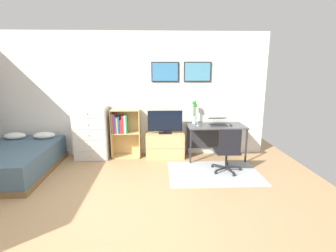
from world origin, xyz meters
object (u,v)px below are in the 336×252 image
Objects in this scene: bamboo_vase at (195,112)px; dresser at (92,133)px; tv_stand at (165,145)px; laptop at (218,122)px; television at (165,122)px; bookshelf at (123,129)px; bed at (13,161)px; wine_glass at (198,120)px; desk at (215,130)px; computer_mouse at (231,125)px; office_chair at (228,149)px.

dresser is at bearing -177.73° from bamboo_vase.
laptop is at bearing -2.82° from tv_stand.
television is 1.47× the size of bamboo_vase.
dresser reaches higher than tv_stand.
tv_stand is (0.91, -0.05, -0.36)m from bookshelf.
bed is 1.87× the size of bookshelf.
television is 0.70m from wine_glass.
television is 4.11× the size of wine_glass.
television is 0.61× the size of desk.
bed is 2.95m from tv_stand.
tv_stand is at bearing 177.30° from laptop.
wine_glass is (1.60, -0.20, 0.24)m from bookshelf.
television reaches higher than computer_mouse.
dresser is (1.26, 0.77, 0.33)m from bed.
tv_stand is at bearing 0.54° from dresser.
computer_mouse is (2.97, -0.16, 0.18)m from dresser.
office_chair is (1.14, -0.91, 0.18)m from tv_stand.
dresser reaches higher than television.
dresser is 0.68m from bookshelf.
bed is at bearing -166.27° from bamboo_vase.
dresser is at bearing 176.83° from computer_mouse.
laptop is at bearing 92.04° from office_chair.
bamboo_vase is (2.23, 0.09, 0.43)m from dresser.
bed is 2.40× the size of tv_stand.
bookshelf is 1.24× the size of office_chair.
bed is at bearing -164.67° from tv_stand.
wine_glass is (0.68, -0.15, 0.60)m from tv_stand.
bamboo_vase is (-0.74, 0.25, 0.24)m from computer_mouse.
computer_mouse is (1.39, -0.16, -0.04)m from television.
bookshelf reaches higher than laptop.
computer_mouse is 0.58× the size of wine_glass.
desk is at bearing -0.54° from television.
laptop is at bearing 153.79° from computer_mouse.
television is (0.91, -0.07, 0.17)m from bookshelf.
bookshelf reaches higher than television.
tv_stand is at bearing 167.52° from wine_glass.
bookshelf is 2.01m from desk.
desk is (1.09, -0.01, -0.19)m from television.
computer_mouse is at bearing 73.08° from office_chair.
dresser reaches higher than bed.
wine_glass reaches higher than laptop.
desk is 11.72× the size of computer_mouse.
television is 1.11m from desk.
wine_glass is at bearing 177.70° from computer_mouse.
television is 1.49m from office_chair.
bookshelf is (1.94, 0.83, 0.38)m from bed.
wine_glass is at bearing -3.44° from dresser.
office_chair is at bearing -63.28° from bamboo_vase.
bookshelf is at bearing 174.32° from computer_mouse.
office_chair is 1.70× the size of bamboo_vase.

